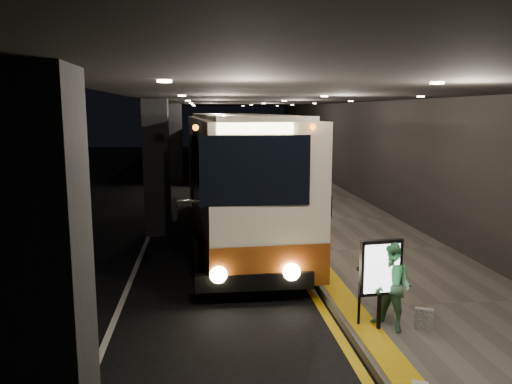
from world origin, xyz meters
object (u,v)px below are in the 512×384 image
coach_third (212,139)px  info_sign (381,270)px  coach_second (216,148)px  passenger_boarding (323,239)px  passenger_waiting_green (392,286)px  stanchion_post (359,297)px  coach_main (235,180)px  bag_polka (424,318)px

coach_third → info_sign: bearing=-88.6°
coach_second → passenger_boarding: (1.94, -20.70, -0.67)m
passenger_waiting_green → stanchion_post: passenger_waiting_green is taller
coach_main → coach_second: size_ratio=1.11×
stanchion_post → coach_third: bearing=93.2°
bag_polka → stanchion_post: (-1.11, 0.29, 0.34)m
coach_main → passenger_waiting_green: size_ratio=7.67×
coach_third → stanchion_post: bearing=-89.1°
coach_main → coach_third: size_ratio=1.09×
coach_main → bag_polka: (2.87, -7.65, -1.49)m
coach_second → info_sign: 23.97m
coach_second → stanchion_post: bearing=-83.8°
coach_main → coach_third: coach_main is taller
coach_second → info_sign: size_ratio=6.72×
passenger_boarding → stanchion_post: size_ratio=1.58×
coach_second → stanchion_post: coach_second is taller
info_sign → passenger_waiting_green: bearing=-12.4°
coach_main → stanchion_post: size_ratio=11.64×
coach_second → passenger_boarding: bearing=-83.0°
coach_third → coach_second: bearing=-92.4°
coach_main → bag_polka: bearing=-72.6°
coach_second → stanchion_post: size_ratio=10.47×
passenger_boarding → bag_polka: passenger_boarding is taller
passenger_waiting_green → stanchion_post: 0.62m
info_sign → stanchion_post: (-0.30, 0.23, -0.58)m
passenger_boarding → stanchion_post: bearing=-177.3°
coach_main → info_sign: (2.06, -7.58, -0.57)m
passenger_waiting_green → stanchion_post: (-0.50, 0.25, -0.27)m
coach_main → passenger_boarding: coach_main is taller
passenger_waiting_green → bag_polka: passenger_waiting_green is taller
passenger_waiting_green → coach_second: bearing=150.5°
passenger_waiting_green → info_sign: size_ratio=0.97×
passenger_waiting_green → info_sign: info_sign is taller
coach_third → info_sign: size_ratio=6.86×
coach_third → bag_polka: bearing=-87.2°
info_sign → stanchion_post: 0.69m
coach_main → coach_second: coach_main is taller
passenger_boarding → passenger_waiting_green: bearing=-168.4°
passenger_boarding → stanchion_post: (-0.05, -2.93, -0.31)m
bag_polka → info_sign: bearing=175.4°
coach_second → bag_polka: 24.15m
coach_third → info_sign: coach_third is taller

